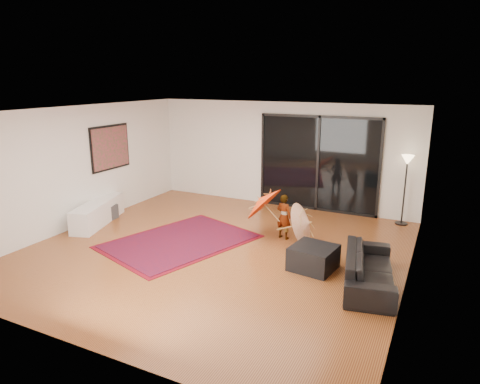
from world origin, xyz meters
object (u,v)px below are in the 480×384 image
Objects in this scene: media_console at (98,213)px; ottoman at (313,258)px; child at (284,217)px; sofa at (369,268)px.

ottoman is at bearing -19.79° from media_console.
media_console is 4.33m from child.
sofa is at bearing 160.48° from child.
child is at bearing -4.49° from media_console.
sofa is at bearing -21.14° from media_console.
child reaches higher than media_console.
child is (-1.99, 1.36, 0.20)m from sofa.
child is at bearing 130.43° from ottoman.
sofa reaches higher than media_console.
media_console is 5.22m from ottoman.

